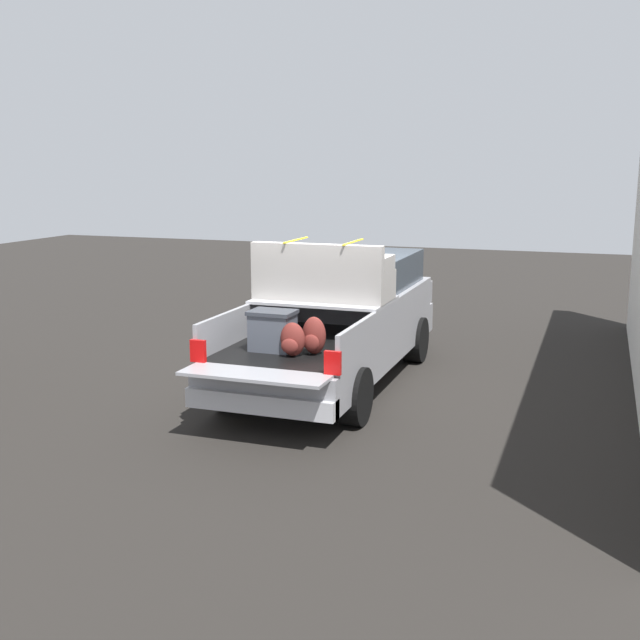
# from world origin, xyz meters

# --- Properties ---
(ground_plane) EXTENTS (40.00, 40.00, 0.00)m
(ground_plane) POSITION_xyz_m (0.00, 0.00, 0.00)
(ground_plane) COLOR black
(pickup_truck) EXTENTS (6.05, 2.06, 2.23)m
(pickup_truck) POSITION_xyz_m (0.37, 0.00, 0.95)
(pickup_truck) COLOR gray
(pickup_truck) RESTS_ON ground_plane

